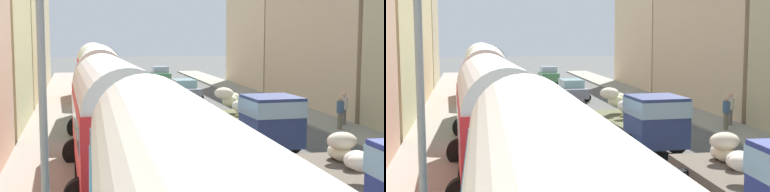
{
  "view_description": "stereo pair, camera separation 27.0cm",
  "coord_description": "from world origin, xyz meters",
  "views": [
    {
      "loc": [
        -5.81,
        -5.1,
        5.01
      ],
      "look_at": [
        0.0,
        23.46,
        1.61
      ],
      "focal_mm": 52.6,
      "sensor_mm": 36.0,
      "label": 1
    },
    {
      "loc": [
        -5.54,
        -5.15,
        5.01
      ],
      "look_at": [
        0.0,
        23.46,
        1.61
      ],
      "focal_mm": 52.6,
      "sensor_mm": 36.0,
      "label": 2
    }
  ],
  "objects": [
    {
      "name": "pedestrian_2",
      "position": [
        7.65,
        21.59,
        1.03
      ],
      "size": [
        0.54,
        0.54,
        1.81
      ],
      "color": "slate",
      "rests_on": "ground"
    },
    {
      "name": "car_0",
      "position": [
        1.67,
        34.69,
        0.76
      ],
      "size": [
        2.4,
        4.1,
        1.51
      ],
      "color": "slate",
      "rests_on": "ground"
    },
    {
      "name": "car_4",
      "position": [
        -1.94,
        30.85,
        0.81
      ],
      "size": [
        2.35,
        3.86,
        1.6
      ],
      "color": "silver",
      "rests_on": "ground"
    },
    {
      "name": "car_3",
      "position": [
        -1.99,
        14.59,
        0.78
      ],
      "size": [
        2.35,
        3.83,
        1.54
      ],
      "color": "#3D97C1",
      "rests_on": "ground"
    },
    {
      "name": "building_left_4",
      "position": [
        -10.82,
        48.33,
        4.8
      ],
      "size": [
        5.11,
        9.44,
        9.54
      ],
      "color": "tan",
      "rests_on": "ground"
    },
    {
      "name": "building_right_2",
      "position": [
        10.92,
        29.35,
        5.75
      ],
      "size": [
        4.85,
        14.78,
        11.5
      ],
      "color": "#D5B38A",
      "rests_on": "ground"
    },
    {
      "name": "building_right_3",
      "position": [
        10.8,
        42.75,
        5.43
      ],
      "size": [
        4.59,
        11.45,
        10.85
      ],
      "color": "beige",
      "rests_on": "ground"
    },
    {
      "name": "building_left_3",
      "position": [
        -10.99,
        36.64,
        4.72
      ],
      "size": [
        5.49,
        12.04,
        9.38
      ],
      "color": "tan",
      "rests_on": "ground"
    },
    {
      "name": "parked_bus_2",
      "position": [
        -4.7,
        24.18,
        2.34
      ],
      "size": [
        3.37,
        9.17,
        4.19
      ],
      "color": "teal",
      "rests_on": "ground"
    },
    {
      "name": "sidewalk_right",
      "position": [
        7.25,
        27.0,
        0.07
      ],
      "size": [
        2.5,
        70.0,
        0.14
      ],
      "primitive_type": "cube",
      "color": "gray",
      "rests_on": "ground"
    },
    {
      "name": "sidewalk_left",
      "position": [
        -7.25,
        27.0,
        0.07
      ],
      "size": [
        2.5,
        70.0,
        0.14
      ],
      "primitive_type": "cube",
      "color": "gray",
      "rests_on": "ground"
    },
    {
      "name": "cargo_truck_1",
      "position": [
        1.63,
        17.61,
        1.27
      ],
      "size": [
        3.16,
        7.82,
        2.43
      ],
      "color": "navy",
      "rests_on": "ground"
    },
    {
      "name": "ground_plane",
      "position": [
        0.0,
        27.0,
        0.0
      ],
      "size": [
        154.0,
        154.0,
        0.0
      ],
      "primitive_type": "plane",
      "color": "#50514E"
    },
    {
      "name": "parked_bus_3",
      "position": [
        -4.48,
        35.43,
        2.25
      ],
      "size": [
        3.54,
        8.28,
        4.09
      ],
      "color": "red",
      "rests_on": "ground"
    },
    {
      "name": "car_1",
      "position": [
        1.86,
        47.87,
        0.81
      ],
      "size": [
        2.26,
        3.79,
        1.63
      ],
      "color": "#488C5A",
      "rests_on": "ground"
    },
    {
      "name": "pedestrian_1",
      "position": [
        6.87,
        20.4,
        1.01
      ],
      "size": [
        0.42,
        0.42,
        1.78
      ],
      "color": "#736954",
      "rests_on": "ground"
    },
    {
      "name": "streetlamp_near",
      "position": [
        -6.24,
        6.2,
        3.58
      ],
      "size": [
        1.77,
        0.28,
        5.93
      ],
      "color": "gray",
      "rests_on": "ground"
    },
    {
      "name": "parked_bus_1",
      "position": [
        -4.74,
        13.12,
        2.28
      ],
      "size": [
        3.44,
        9.36,
        4.11
      ],
      "color": "red",
      "rests_on": "ground"
    }
  ]
}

